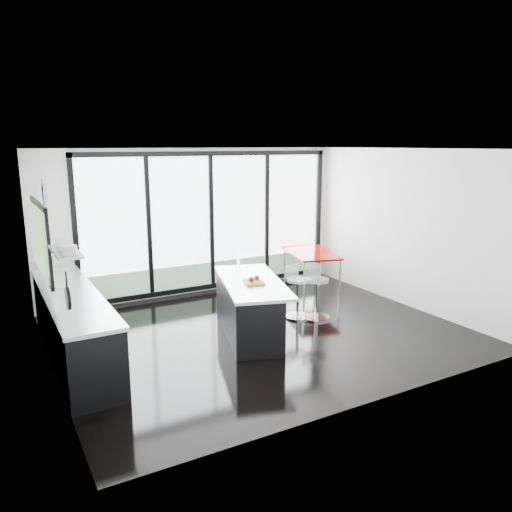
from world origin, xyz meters
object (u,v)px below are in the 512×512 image
island (248,307)px  red_table (311,270)px  bar_stool_near (317,299)px  bar_stool_far (298,298)px

island → red_table: size_ratio=1.57×
island → bar_stool_near: 1.33m
red_table → bar_stool_near: bearing=-122.1°
island → bar_stool_near: (1.32, 0.02, -0.08)m
island → bar_stool_near: bearing=0.7°
island → bar_stool_far: island is taller
island → red_table: bearing=33.9°
bar_stool_near → red_table: size_ratio=0.49×
island → red_table: 2.74m
bar_stool_near → bar_stool_far: 0.32m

